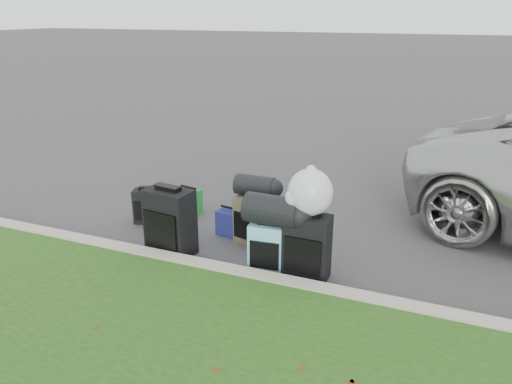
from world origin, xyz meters
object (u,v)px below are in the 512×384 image
at_px(suitcase_small_black, 148,206).
at_px(suitcase_large_black_right, 307,247).
at_px(tote_navy, 230,223).
at_px(suitcase_teal, 267,248).
at_px(suitcase_large_black_left, 170,222).
at_px(suitcase_olive, 253,221).
at_px(tote_green, 189,201).

distance_m(suitcase_small_black, suitcase_large_black_right, 2.43).
height_order(suitcase_large_black_right, tote_navy, suitcase_large_black_right).
xyz_separation_m(suitcase_teal, suitcase_large_black_right, (0.42, 0.03, 0.08)).
bearing_deg(tote_navy, suitcase_small_black, -167.42).
bearing_deg(suitcase_large_black_right, suitcase_large_black_left, -177.71).
xyz_separation_m(suitcase_olive, suitcase_large_black_right, (0.83, -0.54, 0.06)).
height_order(suitcase_small_black, suitcase_large_black_right, suitcase_large_black_right).
xyz_separation_m(suitcase_olive, tote_navy, (-0.36, 0.11, -0.13)).
height_order(suitcase_olive, tote_green, suitcase_olive).
bearing_deg(tote_navy, tote_green, 161.82).
bearing_deg(suitcase_teal, suitcase_large_black_left, 175.57).
bearing_deg(suitcase_olive, tote_navy, 176.60).
relative_size(suitcase_large_black_left, tote_green, 2.31).
bearing_deg(tote_green, suitcase_large_black_left, -59.25).
height_order(suitcase_olive, suitcase_large_black_right, suitcase_large_black_right).
distance_m(suitcase_large_black_right, tote_navy, 1.37).
xyz_separation_m(suitcase_large_black_left, suitcase_teal, (1.18, 0.02, -0.11)).
height_order(tote_green, tote_navy, tote_green).
distance_m(suitcase_small_black, suitcase_teal, 2.03).
bearing_deg(suitcase_large_black_left, tote_green, 117.52).
bearing_deg(tote_navy, suitcase_large_black_left, -110.91).
bearing_deg(suitcase_large_black_right, suitcase_olive, 147.02).
bearing_deg(suitcase_large_black_right, suitcase_teal, -174.96).
distance_m(suitcase_large_black_left, suitcase_large_black_right, 1.61).
relative_size(suitcase_olive, tote_green, 1.74).
height_order(suitcase_small_black, suitcase_teal, suitcase_teal).
relative_size(suitcase_large_black_right, tote_green, 2.09).
height_order(suitcase_large_black_left, suitcase_teal, suitcase_large_black_left).
bearing_deg(tote_green, suitcase_olive, -13.91).
distance_m(suitcase_small_black, suitcase_olive, 1.52).
bearing_deg(tote_navy, suitcase_olive, -8.17).
distance_m(suitcase_olive, tote_green, 1.32).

